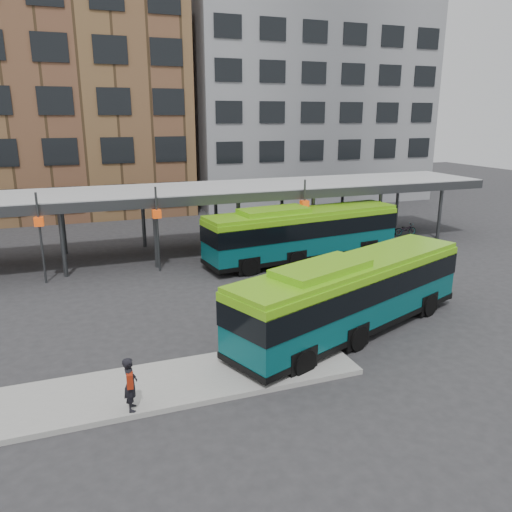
{
  "coord_description": "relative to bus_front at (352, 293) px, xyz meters",
  "views": [
    {
      "loc": [
        -7.22,
        -17.6,
        8.53
      ],
      "look_at": [
        1.02,
        4.76,
        1.8
      ],
      "focal_mm": 35.0,
      "sensor_mm": 36.0,
      "label": 1
    }
  ],
  "objects": [
    {
      "name": "building_grey",
      "position": [
        13.11,
        33.3,
        8.31
      ],
      "size": [
        24.0,
        14.0,
        20.0
      ],
      "primitive_type": "cube",
      "color": "slate",
      "rests_on": "ground"
    },
    {
      "name": "bike_rack",
      "position": [
        10.0,
        13.25,
        -1.22
      ],
      "size": [
        6.24,
        1.4,
        1.02
      ],
      "color": "slate",
      "rests_on": "ground"
    },
    {
      "name": "building_brick",
      "position": [
        -12.89,
        33.3,
        9.31
      ],
      "size": [
        26.0,
        14.0,
        22.0
      ],
      "primitive_type": "cube",
      "color": "brown",
      "rests_on": "ground"
    },
    {
      "name": "pedestrian",
      "position": [
        -9.07,
        -2.91,
        -0.67
      ],
      "size": [
        0.47,
        0.67,
        1.66
      ],
      "rotation": [
        0.0,
        0.0,
        1.45
      ],
      "color": "black",
      "rests_on": "boarding_island"
    },
    {
      "name": "ground",
      "position": [
        -2.89,
        1.3,
        -1.69
      ],
      "size": [
        120.0,
        120.0,
        0.0
      ],
      "primitive_type": "plane",
      "color": "#28282B",
      "rests_on": "ground"
    },
    {
      "name": "bus_rear",
      "position": [
        2.63,
        10.18,
        0.07
      ],
      "size": [
        12.5,
        4.14,
        3.38
      ],
      "rotation": [
        0.0,
        0.0,
        0.13
      ],
      "color": "#074A4E",
      "rests_on": "ground"
    },
    {
      "name": "boarding_island",
      "position": [
        -8.39,
        -1.7,
        -1.6
      ],
      "size": [
        14.0,
        3.0,
        0.18
      ],
      "primitive_type": "cube",
      "color": "gray",
      "rests_on": "ground"
    },
    {
      "name": "bus_front",
      "position": [
        0.0,
        0.0,
        0.0
      ],
      "size": [
        11.91,
        6.63,
        3.25
      ],
      "rotation": [
        0.0,
        0.0,
        0.37
      ],
      "color": "#074A4E",
      "rests_on": "ground"
    },
    {
      "name": "canopy",
      "position": [
        -2.95,
        14.17,
        2.21
      ],
      "size": [
        40.0,
        6.53,
        4.8
      ],
      "color": "#999B9E",
      "rests_on": "ground"
    }
  ]
}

